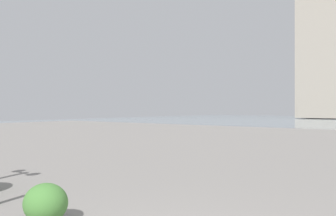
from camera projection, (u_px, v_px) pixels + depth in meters
name	position (u px, v px, depth m)	size (l,w,h in m)	color
shrub_round	(46.00, 203.00, 4.71)	(0.65, 0.59, 0.55)	#477F38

